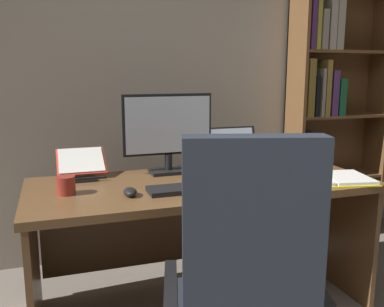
# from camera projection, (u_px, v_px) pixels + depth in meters

# --- Properties ---
(wall_back) EXTENTS (5.29, 0.12, 2.80)m
(wall_back) POSITION_uv_depth(u_px,v_px,m) (149.00, 62.00, 3.01)
(wall_back) COLOR #A89E8E
(wall_back) RESTS_ON ground
(desk) EXTENTS (1.86, 0.76, 0.74)m
(desk) POSITION_uv_depth(u_px,v_px,m) (198.00, 211.00, 2.42)
(desk) COLOR brown
(desk) RESTS_ON ground
(bookshelf) EXTENTS (0.79, 0.27, 1.98)m
(bookshelf) POSITION_uv_depth(u_px,v_px,m) (327.00, 114.00, 3.31)
(bookshelf) COLOR brown
(bookshelf) RESTS_ON ground
(office_chair) EXTENTS (0.69, 0.60, 1.13)m
(office_chair) POSITION_uv_depth(u_px,v_px,m) (246.00, 304.00, 1.58)
(office_chair) COLOR black
(office_chair) RESTS_ON ground
(monitor) EXTENTS (0.53, 0.16, 0.46)m
(monitor) POSITION_uv_depth(u_px,v_px,m) (168.00, 133.00, 2.46)
(monitor) COLOR black
(monitor) RESTS_ON desk
(laptop) EXTENTS (0.36, 0.31, 0.24)m
(laptop) POSITION_uv_depth(u_px,v_px,m) (237.00, 159.00, 2.64)
(laptop) COLOR black
(laptop) RESTS_ON desk
(keyboard) EXTENTS (0.42, 0.15, 0.02)m
(keyboard) POSITION_uv_depth(u_px,v_px,m) (189.00, 188.00, 2.13)
(keyboard) COLOR black
(keyboard) RESTS_ON desk
(computer_mouse) EXTENTS (0.06, 0.10, 0.04)m
(computer_mouse) POSITION_uv_depth(u_px,v_px,m) (130.00, 192.00, 2.03)
(computer_mouse) COLOR black
(computer_mouse) RESTS_ON desk
(reading_stand_with_book) EXTENTS (0.27, 0.28, 0.15)m
(reading_stand_with_book) POSITION_uv_depth(u_px,v_px,m) (81.00, 164.00, 2.40)
(reading_stand_with_book) COLOR black
(reading_stand_with_book) RESTS_ON desk
(open_binder) EXTENTS (0.54, 0.40, 0.02)m
(open_binder) POSITION_uv_depth(u_px,v_px,m) (325.00, 179.00, 2.32)
(open_binder) COLOR yellow
(open_binder) RESTS_ON desk
(notepad) EXTENTS (0.16, 0.22, 0.01)m
(notepad) POSITION_uv_depth(u_px,v_px,m) (243.00, 175.00, 2.43)
(notepad) COLOR white
(notepad) RESTS_ON desk
(pen) EXTENTS (0.14, 0.02, 0.01)m
(pen) POSITION_uv_depth(u_px,v_px,m) (246.00, 173.00, 2.44)
(pen) COLOR maroon
(pen) RESTS_ON notepad
(coffee_mug) EXTENTS (0.09, 0.09, 0.09)m
(coffee_mug) POSITION_uv_depth(u_px,v_px,m) (66.00, 185.00, 2.06)
(coffee_mug) COLOR maroon
(coffee_mug) RESTS_ON desk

